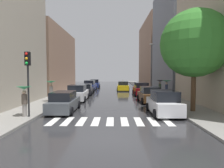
{
  "coord_description": "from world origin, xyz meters",
  "views": [
    {
      "loc": [
        0.26,
        -8.53,
        3.05
      ],
      "look_at": [
        -0.14,
        23.59,
        1.2
      ],
      "focal_mm": 30.52,
      "sensor_mm": 36.0,
      "label": 1
    }
  ],
  "objects_px": {
    "taxi_midroad": "(123,86)",
    "pedestrian_by_kerb": "(167,84)",
    "traffic_light_left_corner": "(28,70)",
    "parked_car_left_nearest": "(64,102)",
    "parked_car_right_third": "(141,89)",
    "parked_car_right_nearest": "(164,103)",
    "pedestrian_foreground": "(160,84)",
    "parked_car_left_fifth": "(95,84)",
    "parked_car_left_second": "(78,93)",
    "lamp_post_right": "(151,65)",
    "pedestrian_near_tree": "(51,87)",
    "street_tree_right": "(194,44)",
    "pedestrian_far_side": "(24,95)",
    "parked_car_left_fourth": "(90,86)",
    "parked_car_left_third": "(86,89)",
    "parked_car_right_second": "(150,95)"
  },
  "relations": [
    {
      "from": "pedestrian_far_side",
      "to": "traffic_light_left_corner",
      "type": "relative_size",
      "value": 0.47
    },
    {
      "from": "taxi_midroad",
      "to": "lamp_post_right",
      "type": "relative_size",
      "value": 0.63
    },
    {
      "from": "parked_car_right_nearest",
      "to": "lamp_post_right",
      "type": "relative_size",
      "value": 0.58
    },
    {
      "from": "parked_car_right_nearest",
      "to": "pedestrian_far_side",
      "type": "xyz_separation_m",
      "value": [
        -9.66,
        -1.45,
        0.75
      ]
    },
    {
      "from": "pedestrian_near_tree",
      "to": "pedestrian_far_side",
      "type": "xyz_separation_m",
      "value": [
        0.44,
        -6.69,
        -0.08
      ]
    },
    {
      "from": "parked_car_left_fifth",
      "to": "pedestrian_near_tree",
      "type": "xyz_separation_m",
      "value": [
        -2.38,
        -20.19,
        0.84
      ]
    },
    {
      "from": "taxi_midroad",
      "to": "pedestrian_by_kerb",
      "type": "height_order",
      "value": "pedestrian_by_kerb"
    },
    {
      "from": "pedestrian_by_kerb",
      "to": "pedestrian_far_side",
      "type": "height_order",
      "value": "pedestrian_far_side"
    },
    {
      "from": "pedestrian_far_side",
      "to": "parked_car_left_fourth",
      "type": "bearing_deg",
      "value": 169.15
    },
    {
      "from": "parked_car_left_fourth",
      "to": "taxi_midroad",
      "type": "height_order",
      "value": "parked_car_left_fourth"
    },
    {
      "from": "parked_car_right_second",
      "to": "pedestrian_by_kerb",
      "type": "distance_m",
      "value": 5.57
    },
    {
      "from": "parked_car_right_third",
      "to": "pedestrian_by_kerb",
      "type": "height_order",
      "value": "pedestrian_by_kerb"
    },
    {
      "from": "parked_car_left_fourth",
      "to": "parked_car_right_second",
      "type": "relative_size",
      "value": 1.14
    },
    {
      "from": "parked_car_right_nearest",
      "to": "parked_car_right_second",
      "type": "height_order",
      "value": "parked_car_right_nearest"
    },
    {
      "from": "parked_car_left_third",
      "to": "pedestrian_near_tree",
      "type": "xyz_separation_m",
      "value": [
        -2.36,
        -7.65,
        0.93
      ]
    },
    {
      "from": "parked_car_left_second",
      "to": "taxi_midroad",
      "type": "bearing_deg",
      "value": -25.82
    },
    {
      "from": "pedestrian_foreground",
      "to": "parked_car_right_nearest",
      "type": "bearing_deg",
      "value": 167.56
    },
    {
      "from": "parked_car_left_third",
      "to": "parked_car_right_nearest",
      "type": "xyz_separation_m",
      "value": [
        7.75,
        -12.89,
        0.1
      ]
    },
    {
      "from": "parked_car_left_fourth",
      "to": "pedestrian_far_side",
      "type": "height_order",
      "value": "pedestrian_far_side"
    },
    {
      "from": "taxi_midroad",
      "to": "parked_car_left_third",
      "type": "bearing_deg",
      "value": 139.03
    },
    {
      "from": "pedestrian_near_tree",
      "to": "pedestrian_by_kerb",
      "type": "height_order",
      "value": "pedestrian_near_tree"
    },
    {
      "from": "parked_car_left_fourth",
      "to": "pedestrian_foreground",
      "type": "bearing_deg",
      "value": -121.1
    },
    {
      "from": "pedestrian_near_tree",
      "to": "pedestrian_far_side",
      "type": "relative_size",
      "value": 1.04
    },
    {
      "from": "taxi_midroad",
      "to": "pedestrian_foreground",
      "type": "distance_m",
      "value": 8.37
    },
    {
      "from": "parked_car_right_second",
      "to": "pedestrian_far_side",
      "type": "relative_size",
      "value": 2.03
    },
    {
      "from": "parked_car_left_nearest",
      "to": "parked_car_right_nearest",
      "type": "relative_size",
      "value": 1.07
    },
    {
      "from": "pedestrian_by_kerb",
      "to": "street_tree_right",
      "type": "distance_m",
      "value": 10.62
    },
    {
      "from": "pedestrian_near_tree",
      "to": "parked_car_left_nearest",
      "type": "bearing_deg",
      "value": -76.86
    },
    {
      "from": "parked_car_left_fifth",
      "to": "street_tree_right",
      "type": "xyz_separation_m",
      "value": [
        10.1,
        -24.87,
        4.46
      ]
    },
    {
      "from": "parked_car_left_fifth",
      "to": "pedestrian_by_kerb",
      "type": "distance_m",
      "value": 18.42
    },
    {
      "from": "pedestrian_far_side",
      "to": "pedestrian_near_tree",
      "type": "bearing_deg",
      "value": 177.91
    },
    {
      "from": "parked_car_left_second",
      "to": "pedestrian_near_tree",
      "type": "height_order",
      "value": "pedestrian_near_tree"
    },
    {
      "from": "traffic_light_left_corner",
      "to": "lamp_post_right",
      "type": "height_order",
      "value": "lamp_post_right"
    },
    {
      "from": "parked_car_left_nearest",
      "to": "parked_car_left_second",
      "type": "distance_m",
      "value": 6.13
    },
    {
      "from": "parked_car_left_third",
      "to": "pedestrian_by_kerb",
      "type": "height_order",
      "value": "pedestrian_by_kerb"
    },
    {
      "from": "parked_car_right_second",
      "to": "pedestrian_far_side",
      "type": "xyz_separation_m",
      "value": [
        -9.7,
        -7.37,
        0.81
      ]
    },
    {
      "from": "taxi_midroad",
      "to": "pedestrian_by_kerb",
      "type": "bearing_deg",
      "value": -147.2
    },
    {
      "from": "parked_car_right_third",
      "to": "taxi_midroad",
      "type": "bearing_deg",
      "value": 17.55
    },
    {
      "from": "parked_car_left_third",
      "to": "pedestrian_far_side",
      "type": "bearing_deg",
      "value": 170.34
    },
    {
      "from": "pedestrian_by_kerb",
      "to": "traffic_light_left_corner",
      "type": "relative_size",
      "value": 0.46
    },
    {
      "from": "parked_car_left_fourth",
      "to": "parked_car_left_third",
      "type": "bearing_deg",
      "value": -177.61
    },
    {
      "from": "parked_car_left_fifth",
      "to": "taxi_midroad",
      "type": "bearing_deg",
      "value": -140.71
    },
    {
      "from": "parked_car_left_fourth",
      "to": "pedestrian_by_kerb",
      "type": "distance_m",
      "value": 13.75
    },
    {
      "from": "parked_car_right_second",
      "to": "parked_car_right_third",
      "type": "bearing_deg",
      "value": -2.15
    },
    {
      "from": "parked_car_left_nearest",
      "to": "parked_car_right_third",
      "type": "distance_m",
      "value": 13.67
    },
    {
      "from": "parked_car_right_second",
      "to": "pedestrian_far_side",
      "type": "height_order",
      "value": "pedestrian_far_side"
    },
    {
      "from": "parked_car_left_second",
      "to": "lamp_post_right",
      "type": "bearing_deg",
      "value": -56.56
    },
    {
      "from": "traffic_light_left_corner",
      "to": "parked_car_left_second",
      "type": "bearing_deg",
      "value": 79.05
    },
    {
      "from": "parked_car_left_second",
      "to": "traffic_light_left_corner",
      "type": "height_order",
      "value": "traffic_light_left_corner"
    },
    {
      "from": "lamp_post_right",
      "to": "parked_car_left_fifth",
      "type": "bearing_deg",
      "value": 127.88
    }
  ]
}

